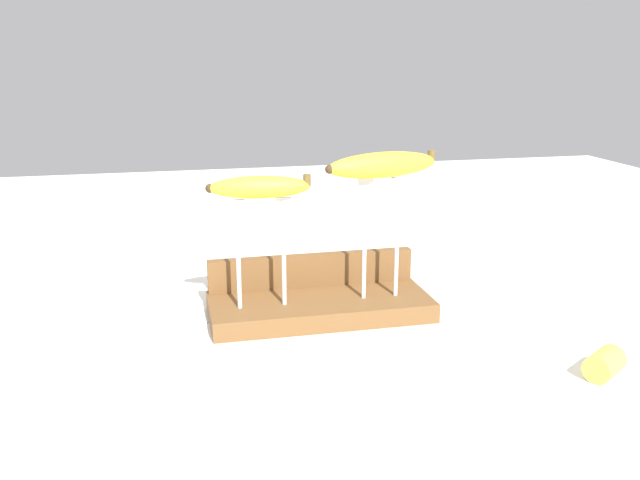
% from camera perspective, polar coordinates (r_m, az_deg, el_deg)
% --- Properties ---
extents(ground_plane, '(3.00, 3.00, 0.00)m').
position_cam_1_polar(ground_plane, '(1.15, 0.00, -6.32)').
color(ground_plane, white).
extents(wooden_board, '(0.37, 0.15, 0.03)m').
position_cam_1_polar(wooden_board, '(1.15, 0.00, -5.58)').
color(wooden_board, brown).
rests_on(wooden_board, ground).
extents(board_backstop, '(0.36, 0.02, 0.06)m').
position_cam_1_polar(board_backstop, '(1.19, -0.70, -2.51)').
color(board_backstop, brown).
rests_on(board_backstop, wooden_board).
extents(fork_stand_left, '(0.10, 0.01, 0.18)m').
position_cam_1_polar(fork_stand_left, '(1.08, -4.93, -0.21)').
color(fork_stand_left, silver).
rests_on(fork_stand_left, wooden_board).
extents(fork_stand_right, '(0.08, 0.01, 0.20)m').
position_cam_1_polar(fork_stand_right, '(1.12, 5.10, 1.05)').
color(fork_stand_right, silver).
rests_on(fork_stand_right, wooden_board).
extents(banana_raised_left, '(0.16, 0.05, 0.04)m').
position_cam_1_polar(banana_raised_left, '(1.06, -5.05, 4.40)').
color(banana_raised_left, yellow).
rests_on(banana_raised_left, fork_stand_left).
extents(banana_raised_right, '(0.20, 0.09, 0.04)m').
position_cam_1_polar(banana_raised_right, '(1.10, 5.22, 6.22)').
color(banana_raised_right, yellow).
rests_on(banana_raised_right, fork_stand_right).
extents(fork_fallen_near, '(0.17, 0.05, 0.01)m').
position_cam_1_polar(fork_fallen_near, '(1.14, -10.19, -6.77)').
color(fork_fallen_near, silver).
rests_on(fork_fallen_near, ground).
extents(banana_chunk_near, '(0.07, 0.06, 0.04)m').
position_cam_1_polar(banana_chunk_near, '(1.02, 22.57, -9.47)').
color(banana_chunk_near, '#DBD147').
rests_on(banana_chunk_near, ground).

